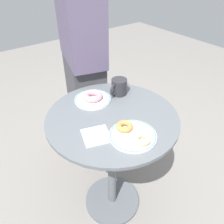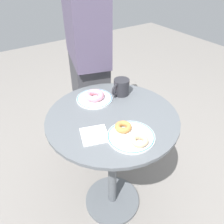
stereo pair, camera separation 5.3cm
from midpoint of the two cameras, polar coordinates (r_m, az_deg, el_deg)
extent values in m
cube|color=gray|center=(1.74, 1.03, -21.93)|extent=(7.00, 7.00, 0.02)
cylinder|color=#565B60|center=(1.16, 1.43, -1.31)|extent=(0.69, 0.69, 0.02)
cylinder|color=#565B60|center=(1.42, 1.20, -13.38)|extent=(0.06, 0.06, 0.73)
cylinder|color=#565B60|center=(1.72, 1.03, -21.54)|extent=(0.38, 0.38, 0.03)
cylinder|color=white|center=(1.28, -3.21, 3.42)|extent=(0.21, 0.21, 0.01)
torus|color=#3D75BC|center=(1.28, -3.21, 3.54)|extent=(0.20, 0.20, 0.01)
cylinder|color=white|center=(1.03, 6.38, -6.29)|extent=(0.22, 0.22, 0.01)
torus|color=#3D75BC|center=(1.03, 6.39, -6.16)|extent=(0.22, 0.22, 0.01)
torus|color=pink|center=(1.26, -3.46, 4.21)|extent=(0.13, 0.13, 0.03)
torus|color=#E0B789|center=(0.99, 8.60, -7.22)|extent=(0.10, 0.10, 0.03)
torus|color=#BC7F42|center=(1.05, 4.35, -3.84)|extent=(0.11, 0.11, 0.03)
cube|color=white|center=(1.04, -3.01, -5.93)|extent=(0.16, 0.15, 0.01)
cylinder|color=#28282D|center=(1.31, 3.62, 6.42)|extent=(0.09, 0.09, 0.09)
torus|color=#28282D|center=(1.27, 2.24, 5.71)|extent=(0.03, 0.07, 0.07)
cube|color=#3D3D42|center=(1.81, -4.55, 0.79)|extent=(0.43, 0.32, 0.85)
cube|color=#564C66|center=(1.50, -5.99, 24.28)|extent=(0.50, 0.34, 0.62)
camera|label=1|loc=(0.03, -88.64, 1.00)|focal=35.68mm
camera|label=2|loc=(0.03, 91.36, -1.00)|focal=35.68mm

